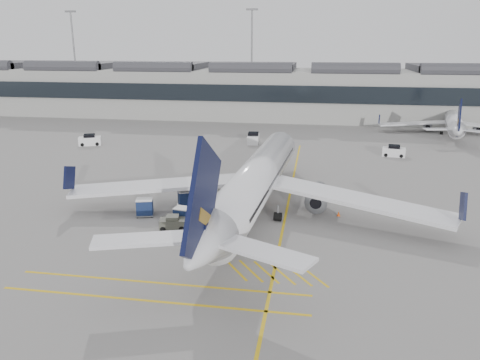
% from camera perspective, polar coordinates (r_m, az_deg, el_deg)
% --- Properties ---
extents(ground, '(220.00, 220.00, 0.00)m').
position_cam_1_polar(ground, '(44.86, -7.87, -6.05)').
color(ground, gray).
rests_on(ground, ground).
extents(terminal, '(200.00, 20.45, 12.40)m').
position_cam_1_polar(terminal, '(112.68, 2.95, 10.83)').
color(terminal, '#9E9E99').
rests_on(terminal, ground).
extents(light_masts, '(113.00, 0.60, 25.45)m').
position_cam_1_polar(light_masts, '(126.35, 3.00, 15.23)').
color(light_masts, slate).
rests_on(light_masts, ground).
extents(apron_markings, '(0.25, 60.00, 0.01)m').
position_cam_1_polar(apron_markings, '(52.41, 5.92, -2.63)').
color(apron_markings, gold).
rests_on(apron_markings, ground).
extents(airliner_main, '(39.12, 42.86, 11.39)m').
position_cam_1_polar(airliner_main, '(47.99, 1.89, -0.15)').
color(airliner_main, silver).
rests_on(airliner_main, ground).
extents(airliner_far, '(27.42, 30.25, 8.12)m').
position_cam_1_polar(airliner_far, '(99.77, 24.56, 6.49)').
color(airliner_far, silver).
rests_on(airliner_far, ground).
extents(belt_loader, '(5.38, 2.52, 2.13)m').
position_cam_1_polar(belt_loader, '(52.04, -0.88, -1.96)').
color(belt_loader, beige).
rests_on(belt_loader, ground).
extents(baggage_cart_a, '(1.77, 1.55, 1.65)m').
position_cam_1_polar(baggage_cart_a, '(46.00, -7.04, -4.25)').
color(baggage_cart_a, gray).
rests_on(baggage_cart_a, ground).
extents(baggage_cart_b, '(2.00, 1.76, 1.85)m').
position_cam_1_polar(baggage_cart_b, '(46.38, -2.23, -3.82)').
color(baggage_cart_b, gray).
rests_on(baggage_cart_b, ground).
extents(baggage_cart_c, '(2.28, 2.12, 1.92)m').
position_cam_1_polar(baggage_cart_c, '(50.34, -6.57, -2.23)').
color(baggage_cart_c, gray).
rests_on(baggage_cart_c, ground).
extents(baggage_cart_d, '(2.06, 1.84, 1.84)m').
position_cam_1_polar(baggage_cart_d, '(48.54, -11.53, -3.22)').
color(baggage_cart_d, gray).
rests_on(baggage_cart_d, ground).
extents(ramp_agent_a, '(0.65, 0.68, 1.57)m').
position_cam_1_polar(ramp_agent_a, '(51.99, 3.02, -1.81)').
color(ramp_agent_a, '#E5450C').
rests_on(ramp_agent_a, ground).
extents(ramp_agent_b, '(1.08, 0.93, 1.90)m').
position_cam_1_polar(ramp_agent_b, '(48.93, -4.69, -2.82)').
color(ramp_agent_b, orange).
rests_on(ramp_agent_b, ground).
extents(pushback_tug, '(2.69, 1.96, 1.36)m').
position_cam_1_polar(pushback_tug, '(44.84, -8.20, -5.24)').
color(pushback_tug, '#4B4D41').
rests_on(pushback_tug, ground).
extents(safety_cone_nose, '(0.36, 0.36, 0.50)m').
position_cam_1_polar(safety_cone_nose, '(64.40, 3.94, 1.27)').
color(safety_cone_nose, '#F24C0A').
rests_on(safety_cone_nose, ground).
extents(safety_cone_engine, '(0.36, 0.36, 0.50)m').
position_cam_1_polar(safety_cone_engine, '(48.87, 11.93, -4.03)').
color(safety_cone_engine, '#F24C0A').
rests_on(safety_cone_engine, ground).
extents(service_van_left, '(4.11, 3.10, 1.89)m').
position_cam_1_polar(service_van_left, '(84.95, -17.84, 4.63)').
color(service_van_left, white).
rests_on(service_van_left, ground).
extents(service_van_mid, '(2.14, 3.92, 1.96)m').
position_cam_1_polar(service_van_mid, '(82.31, 1.64, 5.08)').
color(service_van_mid, white).
rests_on(service_van_mid, ground).
extents(service_van_right, '(3.62, 2.16, 1.76)m').
position_cam_1_polar(service_van_right, '(76.66, 18.24, 3.34)').
color(service_van_right, white).
rests_on(service_van_right, ground).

